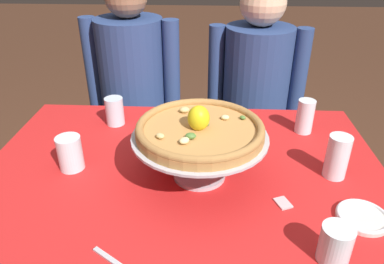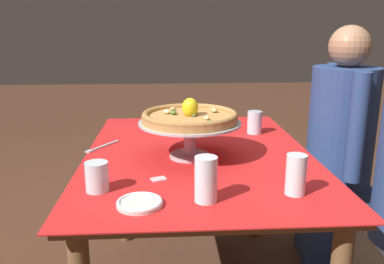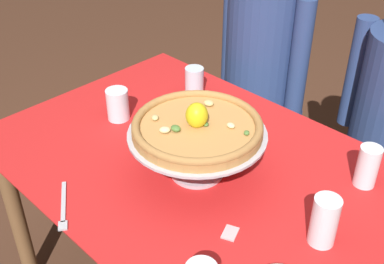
{
  "view_description": "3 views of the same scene",
  "coord_description": "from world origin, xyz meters",
  "px_view_note": "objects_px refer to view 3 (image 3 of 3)",
  "views": [
    {
      "loc": [
        0.08,
        -0.97,
        1.39
      ],
      "look_at": [
        0.03,
        0.04,
        0.83
      ],
      "focal_mm": 34.13,
      "sensor_mm": 36.0,
      "label": 1
    },
    {
      "loc": [
        1.58,
        -0.12,
        1.23
      ],
      "look_at": [
        0.1,
        -0.03,
        0.83
      ],
      "focal_mm": 37.62,
      "sensor_mm": 36.0,
      "label": 2
    },
    {
      "loc": [
        0.86,
        -0.87,
        1.65
      ],
      "look_at": [
        0.01,
        -0.01,
        0.83
      ],
      "focal_mm": 45.74,
      "sensor_mm": 36.0,
      "label": 3
    }
  ],
  "objects_px": {
    "water_glass_side_left": "(118,106)",
    "water_glass_back_right": "(367,169)",
    "diner_left": "(260,82)",
    "water_glass_side_right": "(324,223)",
    "pizza": "(197,126)",
    "pizza_stand": "(197,143)",
    "sugar_packet": "(230,233)",
    "water_glass_back_left": "(194,83)",
    "dinner_fork": "(63,208)"
  },
  "relations": [
    {
      "from": "water_glass_back_left",
      "to": "diner_left",
      "type": "height_order",
      "value": "diner_left"
    },
    {
      "from": "water_glass_back_left",
      "to": "water_glass_side_right",
      "type": "relative_size",
      "value": 0.78
    },
    {
      "from": "water_glass_back_left",
      "to": "diner_left",
      "type": "xyz_separation_m",
      "value": [
        -0.02,
        0.45,
        -0.17
      ]
    },
    {
      "from": "pizza",
      "to": "water_glass_back_left",
      "type": "relative_size",
      "value": 3.44
    },
    {
      "from": "pizza",
      "to": "water_glass_back_right",
      "type": "relative_size",
      "value": 2.92
    },
    {
      "from": "water_glass_side_left",
      "to": "water_glass_back_right",
      "type": "distance_m",
      "value": 0.84
    },
    {
      "from": "water_glass_side_left",
      "to": "diner_left",
      "type": "relative_size",
      "value": 0.09
    },
    {
      "from": "pizza_stand",
      "to": "pizza",
      "type": "xyz_separation_m",
      "value": [
        -0.0,
        0.0,
        0.06
      ]
    },
    {
      "from": "sugar_packet",
      "to": "diner_left",
      "type": "distance_m",
      "value": 1.09
    },
    {
      "from": "pizza",
      "to": "diner_left",
      "type": "distance_m",
      "value": 0.91
    },
    {
      "from": "pizza",
      "to": "water_glass_back_left",
      "type": "distance_m",
      "value": 0.49
    },
    {
      "from": "water_glass_back_left",
      "to": "sugar_packet",
      "type": "distance_m",
      "value": 0.74
    },
    {
      "from": "dinner_fork",
      "to": "diner_left",
      "type": "relative_size",
      "value": 0.14
    },
    {
      "from": "sugar_packet",
      "to": "pizza",
      "type": "bearing_deg",
      "value": 153.27
    },
    {
      "from": "water_glass_back_right",
      "to": "sugar_packet",
      "type": "height_order",
      "value": "water_glass_back_right"
    },
    {
      "from": "water_glass_back_left",
      "to": "dinner_fork",
      "type": "distance_m",
      "value": 0.74
    },
    {
      "from": "diner_left",
      "to": "dinner_fork",
      "type": "bearing_deg",
      "value": -79.51
    },
    {
      "from": "pizza_stand",
      "to": "water_glass_side_left",
      "type": "distance_m",
      "value": 0.42
    },
    {
      "from": "pizza_stand",
      "to": "pizza",
      "type": "distance_m",
      "value": 0.06
    },
    {
      "from": "water_glass_side_right",
      "to": "diner_left",
      "type": "relative_size",
      "value": 0.11
    },
    {
      "from": "water_glass_back_left",
      "to": "water_glass_back_right",
      "type": "bearing_deg",
      "value": -2.12
    },
    {
      "from": "water_glass_side_left",
      "to": "water_glass_back_right",
      "type": "bearing_deg",
      "value": 19.73
    },
    {
      "from": "water_glass_back_right",
      "to": "diner_left",
      "type": "bearing_deg",
      "value": 147.66
    },
    {
      "from": "sugar_packet",
      "to": "water_glass_side_right",
      "type": "bearing_deg",
      "value": 38.88
    },
    {
      "from": "sugar_packet",
      "to": "water_glass_back_left",
      "type": "bearing_deg",
      "value": 141.96
    },
    {
      "from": "pizza_stand",
      "to": "diner_left",
      "type": "distance_m",
      "value": 0.89
    },
    {
      "from": "sugar_packet",
      "to": "diner_left",
      "type": "xyz_separation_m",
      "value": [
        -0.6,
        0.9,
        -0.13
      ]
    },
    {
      "from": "water_glass_side_right",
      "to": "pizza_stand",
      "type": "bearing_deg",
      "value": -176.68
    },
    {
      "from": "pizza_stand",
      "to": "water_glass_side_left",
      "type": "xyz_separation_m",
      "value": [
        -0.41,
        0.02,
        -0.06
      ]
    },
    {
      "from": "pizza_stand",
      "to": "sugar_packet",
      "type": "height_order",
      "value": "pizza_stand"
    },
    {
      "from": "water_glass_back_left",
      "to": "dinner_fork",
      "type": "relative_size",
      "value": 0.63
    },
    {
      "from": "pizza",
      "to": "water_glass_side_right",
      "type": "height_order",
      "value": "pizza"
    },
    {
      "from": "water_glass_back_left",
      "to": "water_glass_back_right",
      "type": "distance_m",
      "value": 0.73
    },
    {
      "from": "water_glass_side_right",
      "to": "diner_left",
      "type": "height_order",
      "value": "diner_left"
    },
    {
      "from": "dinner_fork",
      "to": "water_glass_back_right",
      "type": "bearing_deg",
      "value": 52.05
    },
    {
      "from": "pizza_stand",
      "to": "water_glass_side_right",
      "type": "xyz_separation_m",
      "value": [
        0.42,
        0.02,
        -0.05
      ]
    },
    {
      "from": "water_glass_back_left",
      "to": "water_glass_side_left",
      "type": "height_order",
      "value": "water_glass_side_left"
    },
    {
      "from": "pizza",
      "to": "water_glass_side_right",
      "type": "bearing_deg",
      "value": 3.31
    },
    {
      "from": "pizza_stand",
      "to": "dinner_fork",
      "type": "xyz_separation_m",
      "value": [
        -0.15,
        -0.37,
        -0.11
      ]
    },
    {
      "from": "sugar_packet",
      "to": "water_glass_back_right",
      "type": "bearing_deg",
      "value": 71.36
    },
    {
      "from": "dinner_fork",
      "to": "diner_left",
      "type": "bearing_deg",
      "value": 100.49
    },
    {
      "from": "pizza_stand",
      "to": "water_glass_back_left",
      "type": "height_order",
      "value": "pizza_stand"
    },
    {
      "from": "pizza_stand",
      "to": "sugar_packet",
      "type": "relative_size",
      "value": 8.08
    },
    {
      "from": "water_glass_side_left",
      "to": "water_glass_side_right",
      "type": "bearing_deg",
      "value": 0.08
    },
    {
      "from": "water_glass_back_left",
      "to": "water_glass_side_right",
      "type": "bearing_deg",
      "value": -22.2
    },
    {
      "from": "pizza_stand",
      "to": "water_glass_back_right",
      "type": "relative_size",
      "value": 3.14
    },
    {
      "from": "water_glass_back_right",
      "to": "dinner_fork",
      "type": "bearing_deg",
      "value": -127.95
    },
    {
      "from": "water_glass_back_right",
      "to": "water_glass_back_left",
      "type": "bearing_deg",
      "value": 177.88
    },
    {
      "from": "water_glass_side_right",
      "to": "water_glass_back_left",
      "type": "bearing_deg",
      "value": 157.8
    },
    {
      "from": "water_glass_side_left",
      "to": "pizza",
      "type": "bearing_deg",
      "value": -3.22
    }
  ]
}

